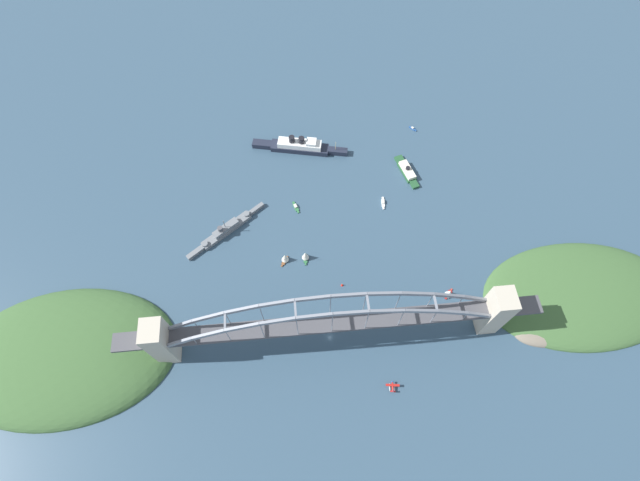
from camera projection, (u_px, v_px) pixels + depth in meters
name	position (u px, v px, depth m)	size (l,w,h in m)	color
ground_plane	(330.00, 337.00, 347.15)	(1400.00, 1400.00, 0.00)	#334C60
harbor_arch_bridge	(331.00, 324.00, 320.31)	(300.56, 17.60, 70.80)	#BCB29E
headland_west_shore	(63.00, 358.00, 339.42)	(165.53, 107.22, 29.98)	#3D6033
headland_east_shore	(578.00, 297.00, 362.65)	(156.15, 92.69, 20.21)	#3D6033
ocean_liner	(299.00, 146.00, 429.12)	(89.80, 26.16, 16.94)	#1E2333
naval_cruiser	(226.00, 230.00, 388.16)	(66.28, 50.77, 17.53)	slate
harbor_ferry_steamer	(407.00, 171.00, 418.64)	(17.13, 38.76, 8.04)	#23512D
seaplane_taxiing_near_bridge	(392.00, 386.00, 327.66)	(10.03, 7.83, 4.95)	#B7B7B2
small_boat_0	(413.00, 129.00, 444.96)	(6.56, 6.80, 2.35)	#234C8C
small_boat_1	(296.00, 207.00, 401.97)	(5.78, 12.59, 2.20)	#2D6B3D
small_boat_2	(383.00, 203.00, 403.92)	(3.45, 12.98, 2.43)	silver
small_boat_3	(449.00, 293.00, 359.04)	(9.13, 9.57, 10.56)	#B2231E
small_boat_4	(305.00, 255.00, 374.04)	(6.20, 10.72, 11.77)	#2D6B3D
small_boat_5	(285.00, 258.00, 373.54)	(8.14, 10.13, 10.77)	brown
channel_marker_buoy	(342.00, 285.00, 366.33)	(2.20, 2.20, 2.75)	red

